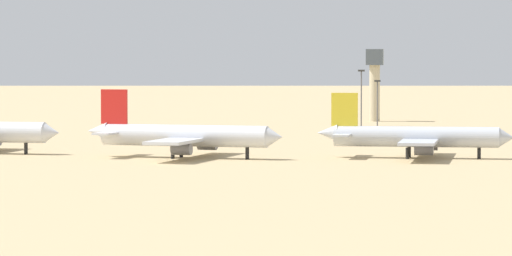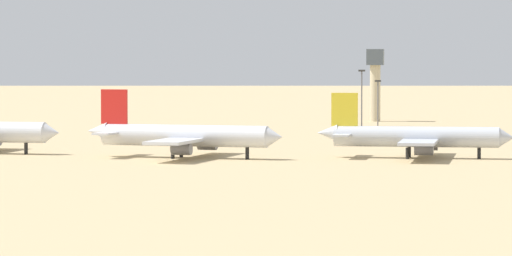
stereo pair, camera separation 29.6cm
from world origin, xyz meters
TOP-DOWN VIEW (x-y plane):
  - ground at (0.00, 0.00)m, footprint 4000.00×4000.00m
  - ridge_west at (-56.62, 963.48)m, footprint 413.99×360.28m
  - parked_jet_red_2 at (1.11, 15.77)m, footprint 40.61×34.55m
  - parked_jet_yellow_3 at (46.27, 21.15)m, footprint 38.75×32.54m
  - control_tower at (29.98, 186.12)m, footprint 5.20×5.20m
  - light_pole_west at (29.38, 128.77)m, footprint 1.80×0.50m
  - light_pole_east at (32.30, 156.83)m, footprint 1.80×0.50m

SIDE VIEW (x-z plane):
  - ground at x=0.00m, z-range 0.00..0.00m
  - parked_jet_yellow_3 at x=46.27m, z-range -2.21..10.60m
  - parked_jet_red_2 at x=1.11m, z-range -2.31..11.12m
  - light_pole_east at x=32.30m, z-range 1.17..14.29m
  - light_pole_west at x=29.38m, z-range 1.22..17.57m
  - control_tower at x=29.98m, z-range 2.28..24.37m
  - ridge_west at x=-56.62m, z-range 0.00..80.93m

